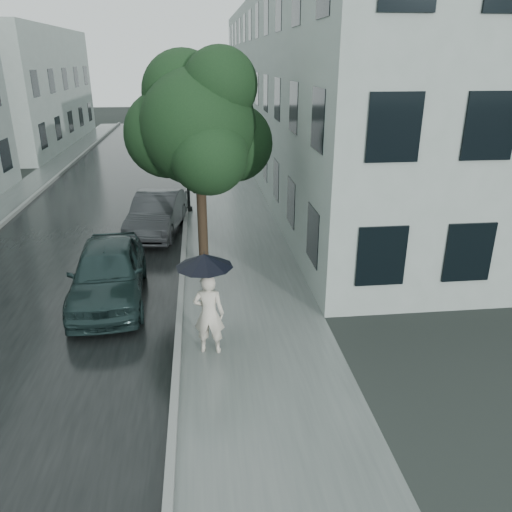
{
  "coord_description": "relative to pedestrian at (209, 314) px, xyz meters",
  "views": [
    {
      "loc": [
        -0.92,
        -9.17,
        6.01
      ],
      "look_at": [
        0.41,
        2.57,
        1.3
      ],
      "focal_mm": 35.0,
      "sensor_mm": 36.0,
      "label": 1
    }
  ],
  "objects": [
    {
      "name": "lamp_post",
      "position": [
        -0.74,
        10.93,
        1.91
      ],
      "size": [
        0.85,
        0.34,
        4.93
      ],
      "rotation": [
        0.0,
        0.0,
        -0.07
      ],
      "color": "black",
      "rests_on": "ground"
    },
    {
      "name": "building_far_b",
      "position": [
        -12.91,
        29.69,
        3.08
      ],
      "size": [
        7.02,
        18.0,
        8.0
      ],
      "color": "#94A29D",
      "rests_on": "ground"
    },
    {
      "name": "pedestrian",
      "position": [
        0.0,
        0.0,
        0.0
      ],
      "size": [
        0.73,
        0.54,
        1.83
      ],
      "primitive_type": "imported",
      "rotation": [
        0.0,
        0.0,
        2.98
      ],
      "color": "beige",
      "rests_on": "sidewalk"
    },
    {
      "name": "building_near",
      "position": [
        6.33,
        19.19,
        3.58
      ],
      "size": [
        7.02,
        36.0,
        9.0
      ],
      "color": "#94A29D",
      "rests_on": "ground"
    },
    {
      "name": "car_far",
      "position": [
        -1.69,
        8.28,
        -0.2
      ],
      "size": [
        2.11,
        4.55,
        1.44
      ],
      "primitive_type": "imported",
      "rotation": [
        0.0,
        0.0,
        -0.14
      ],
      "color": "#232628",
      "rests_on": "ground"
    },
    {
      "name": "street_tree",
      "position": [
        -0.06,
        5.04,
        3.33
      ],
      "size": [
        4.31,
        3.91,
        6.35
      ],
      "color": "#332619",
      "rests_on": "ground"
    },
    {
      "name": "umbrella",
      "position": [
        -0.05,
        0.02,
        1.23
      ],
      "size": [
        1.34,
        1.34,
        1.4
      ],
      "rotation": [
        0.0,
        0.0,
        0.13
      ],
      "color": "black",
      "rests_on": "ground"
    },
    {
      "name": "kerb_near",
      "position": [
        -0.71,
        11.69,
        -0.85
      ],
      "size": [
        0.15,
        60.0,
        0.15
      ],
      "primitive_type": "cube",
      "color": "slate",
      "rests_on": "ground"
    },
    {
      "name": "sidewalk",
      "position": [
        1.11,
        11.69,
        -0.92
      ],
      "size": [
        3.5,
        60.0,
        0.01
      ],
      "primitive_type": "cube",
      "color": "slate",
      "rests_on": "ground"
    },
    {
      "name": "asphalt_road",
      "position": [
        -4.21,
        11.69,
        -0.92
      ],
      "size": [
        6.85,
        60.0,
        0.0
      ],
      "primitive_type": "cube",
      "color": "black",
      "rests_on": "ground"
    },
    {
      "name": "car_near",
      "position": [
        -2.57,
        2.85,
        -0.14
      ],
      "size": [
        2.15,
        4.7,
        1.56
      ],
      "primitive_type": "imported",
      "rotation": [
        0.0,
        0.0,
        0.07
      ],
      "color": "#192B2B",
      "rests_on": "ground"
    },
    {
      "name": "ground",
      "position": [
        0.86,
        -0.31,
        -0.92
      ],
      "size": [
        120.0,
        120.0,
        0.0
      ],
      "primitive_type": "plane",
      "color": "black",
      "rests_on": "ground"
    },
    {
      "name": "kerb_far",
      "position": [
        -7.71,
        11.69,
        -0.85
      ],
      "size": [
        0.15,
        60.0,
        0.15
      ],
      "primitive_type": "cube",
      "color": "slate",
      "rests_on": "ground"
    }
  ]
}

